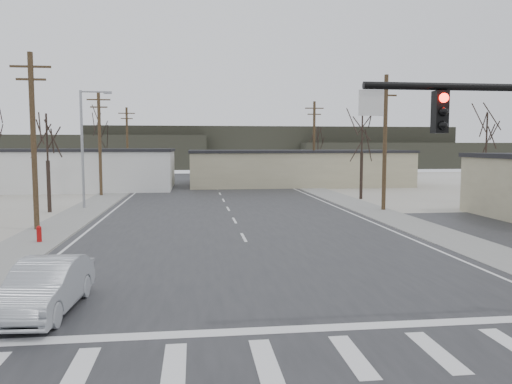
# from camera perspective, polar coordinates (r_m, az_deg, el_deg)

# --- Properties ---
(ground) EXTENTS (140.00, 140.00, 0.00)m
(ground) POSITION_cam_1_polar(r_m,az_deg,el_deg) (18.37, 1.08, -9.86)
(ground) COLOR silver
(ground) RESTS_ON ground
(main_road) EXTENTS (18.00, 110.00, 0.05)m
(main_road) POSITION_cam_1_polar(r_m,az_deg,el_deg) (33.00, -2.62, -3.05)
(main_road) COLOR #272729
(main_road) RESTS_ON ground
(cross_road) EXTENTS (90.00, 10.00, 0.04)m
(cross_road) POSITION_cam_1_polar(r_m,az_deg,el_deg) (18.36, 1.08, -9.80)
(cross_road) COLOR #272729
(cross_road) RESTS_ON ground
(sidewalk_left) EXTENTS (3.00, 90.00, 0.06)m
(sidewalk_left) POSITION_cam_1_polar(r_m,az_deg,el_deg) (38.71, -19.08, -2.09)
(sidewalk_left) COLOR gray
(sidewalk_left) RESTS_ON ground
(sidewalk_right) EXTENTS (3.00, 90.00, 0.06)m
(sidewalk_right) POSITION_cam_1_polar(r_m,az_deg,el_deg) (40.06, 12.10, -1.68)
(sidewalk_right) COLOR gray
(sidewalk_right) RESTS_ON ground
(fire_hydrant) EXTENTS (0.24, 0.24, 0.87)m
(fire_hydrant) POSITION_cam_1_polar(r_m,az_deg,el_deg) (27.03, -23.55, -4.41)
(fire_hydrant) COLOR #A50C0C
(fire_hydrant) RESTS_ON ground
(building_left_far) EXTENTS (22.30, 12.30, 4.50)m
(building_left_far) POSITION_cam_1_polar(r_m,az_deg,el_deg) (59.16, -20.26, 2.49)
(building_left_far) COLOR silver
(building_left_far) RESTS_ON ground
(building_right_far) EXTENTS (26.30, 14.30, 4.30)m
(building_right_far) POSITION_cam_1_polar(r_m,az_deg,el_deg) (62.87, 4.42, 2.85)
(building_right_far) COLOR tan
(building_right_far) RESTS_ON ground
(upole_left_b) EXTENTS (2.20, 0.30, 10.00)m
(upole_left_b) POSITION_cam_1_polar(r_m,az_deg,el_deg) (30.89, -24.09, 5.61)
(upole_left_b) COLOR #4D3724
(upole_left_b) RESTS_ON ground
(upole_left_c) EXTENTS (2.20, 0.30, 10.00)m
(upole_left_c) POSITION_cam_1_polar(r_m,az_deg,el_deg) (50.36, -17.43, 5.52)
(upole_left_c) COLOR #4D3724
(upole_left_c) RESTS_ON ground
(upole_left_d) EXTENTS (2.20, 0.30, 10.00)m
(upole_left_d) POSITION_cam_1_polar(r_m,az_deg,el_deg) (70.13, -14.50, 5.46)
(upole_left_d) COLOR #4D3724
(upole_left_d) RESTS_ON ground
(upole_right_a) EXTENTS (2.20, 0.30, 10.00)m
(upole_right_a) POSITION_cam_1_polar(r_m,az_deg,el_deg) (38.22, 14.52, 5.75)
(upole_right_a) COLOR #4D3724
(upole_right_a) RESTS_ON ground
(upole_right_b) EXTENTS (2.20, 0.30, 10.00)m
(upole_right_b) POSITION_cam_1_polar(r_m,az_deg,el_deg) (59.24, 6.65, 5.65)
(upole_right_b) COLOR #4D3724
(upole_right_b) RESTS_ON ground
(streetlight_main) EXTENTS (2.40, 0.25, 9.00)m
(streetlight_main) POSITION_cam_1_polar(r_m,az_deg,el_deg) (40.41, -18.98, 5.40)
(streetlight_main) COLOR gray
(streetlight_main) RESTS_ON ground
(tree_left_near) EXTENTS (3.30, 3.30, 7.35)m
(tree_left_near) POSITION_cam_1_polar(r_m,az_deg,el_deg) (38.99, -22.77, 5.50)
(tree_left_near) COLOR #30231D
(tree_left_near) RESTS_ON ground
(tree_right_mid) EXTENTS (3.74, 3.74, 8.33)m
(tree_right_mid) POSITION_cam_1_polar(r_m,az_deg,el_deg) (46.08, 12.03, 6.57)
(tree_right_mid) COLOR #30231D
(tree_right_mid) RESTS_ON ground
(tree_left_far) EXTENTS (3.96, 3.96, 8.82)m
(tree_left_far) POSITION_cam_1_polar(r_m,az_deg,el_deg) (64.60, -17.42, 6.35)
(tree_left_far) COLOR #30231D
(tree_left_far) RESTS_ON ground
(tree_right_far) EXTENTS (3.52, 3.52, 7.84)m
(tree_right_far) POSITION_cam_1_polar(r_m,az_deg,el_deg) (71.73, 7.10, 5.86)
(tree_right_far) COLOR #30231D
(tree_right_far) RESTS_ON ground
(tree_lot) EXTENTS (3.52, 3.52, 7.84)m
(tree_lot) POSITION_cam_1_polar(r_m,az_deg,el_deg) (46.54, 24.85, 5.75)
(tree_lot) COLOR #30231D
(tree_lot) RESTS_ON ground
(hill_left) EXTENTS (70.00, 18.00, 7.00)m
(hill_left) POSITION_cam_1_polar(r_m,az_deg,el_deg) (114.27, -23.65, 4.18)
(hill_left) COLOR #333026
(hill_left) RESTS_ON ground
(hill_center) EXTENTS (80.00, 18.00, 9.00)m
(hill_center) POSITION_cam_1_polar(r_m,az_deg,el_deg) (114.90, 1.70, 5.12)
(hill_center) COLOR #333026
(hill_center) RESTS_ON ground
(hill_right) EXTENTS (60.00, 18.00, 5.50)m
(hill_right) POSITION_cam_1_polar(r_m,az_deg,el_deg) (119.71, 19.00, 4.01)
(hill_right) COLOR #333026
(hill_right) RESTS_ON ground
(sedan_crossing) EXTENTS (1.90, 4.66, 1.50)m
(sedan_crossing) POSITION_cam_1_polar(r_m,az_deg,el_deg) (15.68, -22.90, -9.92)
(sedan_crossing) COLOR #A6ABB1
(sedan_crossing) RESTS_ON main_road
(car_far_a) EXTENTS (2.88, 5.50, 1.52)m
(car_far_a) POSITION_cam_1_polar(r_m,az_deg,el_deg) (68.29, 0.21, 1.92)
(car_far_a) COLOR black
(car_far_a) RESTS_ON main_road
(car_far_b) EXTENTS (2.38, 4.02, 1.28)m
(car_far_b) POSITION_cam_1_polar(r_m,az_deg,el_deg) (63.91, -5.80, 1.56)
(car_far_b) COLOR black
(car_far_b) RESTS_ON main_road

